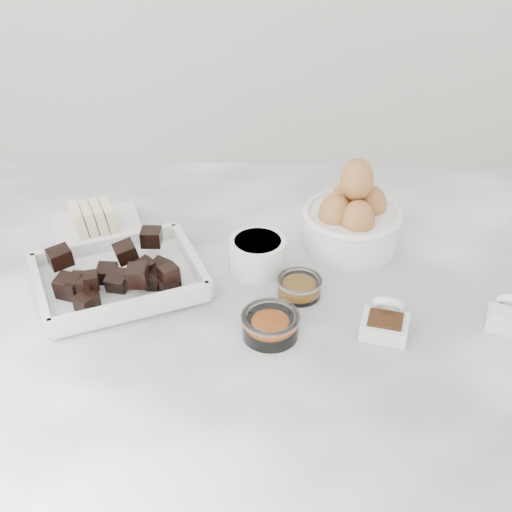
{
  "coord_description": "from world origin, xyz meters",
  "views": [
    {
      "loc": [
        0.06,
        -0.83,
        1.58
      ],
      "look_at": [
        0.02,
        0.03,
        0.98
      ],
      "focal_mm": 50.0,
      "sensor_mm": 36.0,
      "label": 1
    }
  ],
  "objects_px": {
    "sugar_ramekin": "(258,254)",
    "zest_bowl": "(270,324)",
    "honey_bowl": "(299,286)",
    "salt_spoon": "(508,315)",
    "egg_bowl": "(352,218)",
    "chocolate_dish": "(118,273)",
    "butter_plate": "(96,225)",
    "vanilla_spoon": "(386,321)"
  },
  "relations": [
    {
      "from": "chocolate_dish",
      "to": "sugar_ramekin",
      "type": "bearing_deg",
      "value": 15.13
    },
    {
      "from": "sugar_ramekin",
      "to": "zest_bowl",
      "type": "relative_size",
      "value": 1.08
    },
    {
      "from": "egg_bowl",
      "to": "zest_bowl",
      "type": "bearing_deg",
      "value": -118.01
    },
    {
      "from": "sugar_ramekin",
      "to": "salt_spoon",
      "type": "distance_m",
      "value": 0.37
    },
    {
      "from": "butter_plate",
      "to": "egg_bowl",
      "type": "xyz_separation_m",
      "value": [
        0.41,
        -0.0,
        0.03
      ]
    },
    {
      "from": "egg_bowl",
      "to": "sugar_ramekin",
      "type": "bearing_deg",
      "value": -152.58
    },
    {
      "from": "honey_bowl",
      "to": "zest_bowl",
      "type": "bearing_deg",
      "value": -113.12
    },
    {
      "from": "chocolate_dish",
      "to": "zest_bowl",
      "type": "relative_size",
      "value": 3.61
    },
    {
      "from": "chocolate_dish",
      "to": "salt_spoon",
      "type": "relative_size",
      "value": 3.74
    },
    {
      "from": "egg_bowl",
      "to": "zest_bowl",
      "type": "relative_size",
      "value": 1.95
    },
    {
      "from": "chocolate_dish",
      "to": "zest_bowl",
      "type": "distance_m",
      "value": 0.25
    },
    {
      "from": "sugar_ramekin",
      "to": "egg_bowl",
      "type": "distance_m",
      "value": 0.16
    },
    {
      "from": "sugar_ramekin",
      "to": "egg_bowl",
      "type": "xyz_separation_m",
      "value": [
        0.14,
        0.08,
        0.02
      ]
    },
    {
      "from": "butter_plate",
      "to": "vanilla_spoon",
      "type": "height_order",
      "value": "butter_plate"
    },
    {
      "from": "salt_spoon",
      "to": "butter_plate",
      "type": "bearing_deg",
      "value": 162.71
    },
    {
      "from": "chocolate_dish",
      "to": "vanilla_spoon",
      "type": "height_order",
      "value": "chocolate_dish"
    },
    {
      "from": "salt_spoon",
      "to": "sugar_ramekin",
      "type": "bearing_deg",
      "value": 162.28
    },
    {
      "from": "salt_spoon",
      "to": "egg_bowl",
      "type": "bearing_deg",
      "value": 137.55
    },
    {
      "from": "chocolate_dish",
      "to": "vanilla_spoon",
      "type": "bearing_deg",
      "value": -11.72
    },
    {
      "from": "zest_bowl",
      "to": "egg_bowl",
      "type": "bearing_deg",
      "value": 61.99
    },
    {
      "from": "butter_plate",
      "to": "salt_spoon",
      "type": "xyz_separation_m",
      "value": [
        0.61,
        -0.19,
        -0.01
      ]
    },
    {
      "from": "chocolate_dish",
      "to": "butter_plate",
      "type": "height_order",
      "value": "chocolate_dish"
    },
    {
      "from": "zest_bowl",
      "to": "sugar_ramekin",
      "type": "bearing_deg",
      "value": 99.06
    },
    {
      "from": "sugar_ramekin",
      "to": "egg_bowl",
      "type": "relative_size",
      "value": 0.56
    },
    {
      "from": "egg_bowl",
      "to": "honey_bowl",
      "type": "height_order",
      "value": "egg_bowl"
    },
    {
      "from": "zest_bowl",
      "to": "salt_spoon",
      "type": "distance_m",
      "value": 0.33
    },
    {
      "from": "chocolate_dish",
      "to": "vanilla_spoon",
      "type": "xyz_separation_m",
      "value": [
        0.38,
        -0.08,
        -0.01
      ]
    },
    {
      "from": "butter_plate",
      "to": "sugar_ramekin",
      "type": "distance_m",
      "value": 0.28
    },
    {
      "from": "butter_plate",
      "to": "sugar_ramekin",
      "type": "relative_size",
      "value": 2.05
    },
    {
      "from": "honey_bowl",
      "to": "salt_spoon",
      "type": "xyz_separation_m",
      "value": [
        0.29,
        -0.05,
        -0.0
      ]
    },
    {
      "from": "sugar_ramekin",
      "to": "zest_bowl",
      "type": "xyz_separation_m",
      "value": [
        0.02,
        -0.15,
        -0.01
      ]
    },
    {
      "from": "butter_plate",
      "to": "sugar_ramekin",
      "type": "height_order",
      "value": "butter_plate"
    },
    {
      "from": "butter_plate",
      "to": "egg_bowl",
      "type": "distance_m",
      "value": 0.41
    },
    {
      "from": "butter_plate",
      "to": "vanilla_spoon",
      "type": "xyz_separation_m",
      "value": [
        0.44,
        -0.21,
        -0.0
      ]
    },
    {
      "from": "zest_bowl",
      "to": "vanilla_spoon",
      "type": "height_order",
      "value": "vanilla_spoon"
    },
    {
      "from": "honey_bowl",
      "to": "salt_spoon",
      "type": "relative_size",
      "value": 0.85
    },
    {
      "from": "egg_bowl",
      "to": "butter_plate",
      "type": "bearing_deg",
      "value": 179.35
    },
    {
      "from": "butter_plate",
      "to": "zest_bowl",
      "type": "relative_size",
      "value": 2.22
    },
    {
      "from": "chocolate_dish",
      "to": "sugar_ramekin",
      "type": "distance_m",
      "value": 0.21
    },
    {
      "from": "chocolate_dish",
      "to": "honey_bowl",
      "type": "xyz_separation_m",
      "value": [
        0.26,
        -0.01,
        -0.01
      ]
    },
    {
      "from": "chocolate_dish",
      "to": "zest_bowl",
      "type": "height_order",
      "value": "chocolate_dish"
    },
    {
      "from": "chocolate_dish",
      "to": "vanilla_spoon",
      "type": "distance_m",
      "value": 0.39
    }
  ]
}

